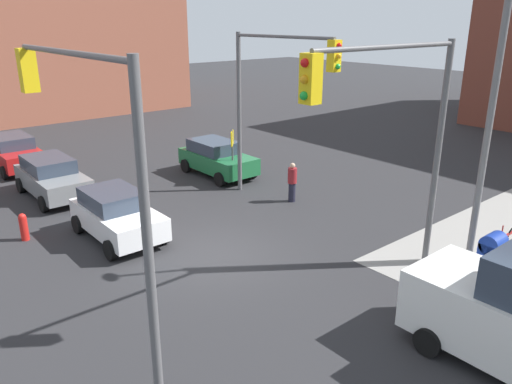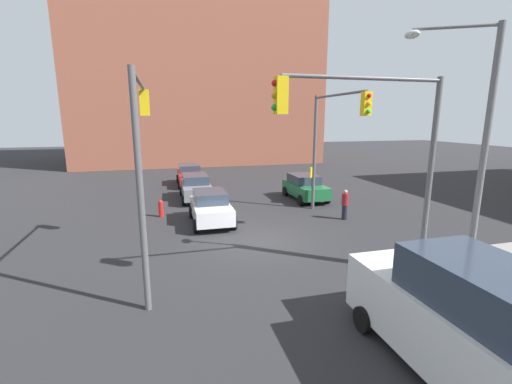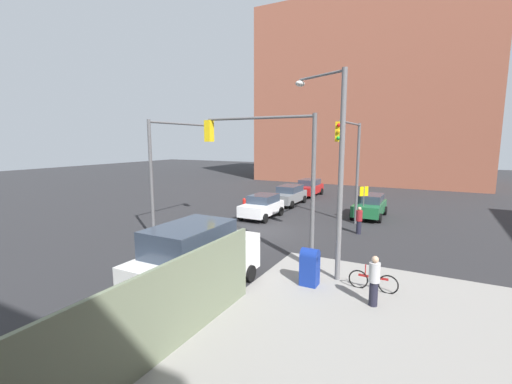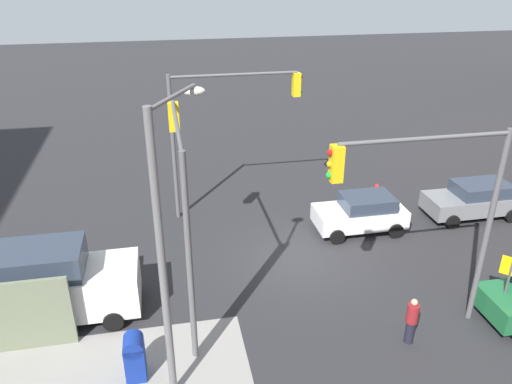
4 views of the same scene
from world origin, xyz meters
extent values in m
plane|color=#28282B|center=(0.00, 0.00, 0.00)|extent=(120.00, 120.00, 0.00)
cylinder|color=#59595B|center=(-4.50, 4.50, 3.25)|extent=(0.18, 0.18, 6.50)
cylinder|color=#59595B|center=(-2.00, 4.50, 6.38)|extent=(5.00, 0.12, 0.12)
cube|color=yellow|center=(0.50, 4.50, 5.85)|extent=(0.32, 0.36, 1.00)
sphere|color=red|center=(0.68, 4.50, 6.17)|extent=(0.18, 0.18, 0.18)
sphere|color=orange|center=(0.68, 4.50, 5.85)|extent=(0.18, 0.18, 0.18)
sphere|color=green|center=(0.68, 4.50, 5.53)|extent=(0.18, 0.18, 0.18)
cylinder|color=#59595B|center=(4.50, -4.50, 3.25)|extent=(0.18, 0.18, 6.50)
cylinder|color=#59595B|center=(1.80, -4.50, 6.38)|extent=(5.39, 0.12, 0.12)
cube|color=yellow|center=(-0.89, -4.50, 5.85)|extent=(0.32, 0.36, 1.00)
sphere|color=red|center=(-1.07, -4.50, 6.17)|extent=(0.18, 0.18, 0.18)
sphere|color=orange|center=(-1.07, -4.50, 5.85)|extent=(0.18, 0.18, 0.18)
sphere|color=green|center=(-1.07, -4.50, 5.53)|extent=(0.18, 0.18, 0.18)
cylinder|color=#59595B|center=(4.50, 4.50, 3.25)|extent=(0.18, 0.18, 6.50)
cylinder|color=#59595B|center=(4.50, 1.91, 6.38)|extent=(0.12, 5.17, 0.12)
cube|color=yellow|center=(4.50, -0.67, 5.85)|extent=(0.36, 0.32, 1.00)
sphere|color=red|center=(4.50, -0.85, 6.17)|extent=(0.18, 0.18, 0.18)
sphere|color=orange|center=(4.50, -0.85, 5.85)|extent=(0.18, 0.18, 0.18)
sphere|color=green|center=(4.50, -0.85, 5.53)|extent=(0.18, 0.18, 0.18)
cylinder|color=slate|center=(5.20, 5.80, 4.00)|extent=(0.20, 0.20, 8.00)
cylinder|color=#4C4C4C|center=(-5.40, 4.80, 1.20)|extent=(0.08, 0.08, 2.40)
cube|color=yellow|center=(-5.40, 4.80, 2.05)|extent=(0.48, 0.48, 0.64)
cube|color=navy|center=(6.20, 5.00, 0.57)|extent=(0.56, 0.64, 1.15)
cylinder|color=navy|center=(6.20, 5.00, 1.15)|extent=(0.56, 0.64, 0.56)
cylinder|color=red|center=(-5.00, -4.20, 0.40)|extent=(0.26, 0.26, 0.80)
sphere|color=red|center=(-5.00, -4.20, 0.82)|extent=(0.24, 0.24, 0.24)
cube|color=white|center=(-3.12, -1.72, 0.70)|extent=(3.84, 1.80, 0.75)
cube|color=#2D3847|center=(-3.42, -1.72, 1.35)|extent=(2.15, 1.58, 0.55)
cylinder|color=black|center=(-1.81, -0.82, 0.32)|extent=(0.64, 0.22, 0.64)
cylinder|color=black|center=(-1.81, -2.62, 0.32)|extent=(0.64, 0.22, 0.64)
cylinder|color=black|center=(-4.42, -0.82, 0.32)|extent=(0.64, 0.22, 0.64)
cylinder|color=black|center=(-4.42, -2.62, 0.32)|extent=(0.64, 0.22, 0.64)
cube|color=#1E6638|center=(-6.78, 4.99, 0.70)|extent=(4.06, 1.80, 0.75)
cube|color=#2D3847|center=(-7.11, 4.99, 1.35)|extent=(2.27, 1.58, 0.55)
cylinder|color=black|center=(-5.40, 5.89, 0.32)|extent=(0.64, 0.22, 0.64)
cylinder|color=black|center=(-5.40, 4.09, 0.32)|extent=(0.64, 0.22, 0.64)
cylinder|color=black|center=(-8.16, 5.89, 0.32)|extent=(0.64, 0.22, 0.64)
cylinder|color=black|center=(-8.16, 4.09, 0.32)|extent=(0.64, 0.22, 0.64)
cube|color=#B21919|center=(-13.93, -2.00, 0.70)|extent=(4.22, 1.80, 0.75)
cube|color=#2D3847|center=(-14.26, -2.00, 1.35)|extent=(2.36, 1.58, 0.55)
cylinder|color=black|center=(-12.49, -1.10, 0.32)|extent=(0.64, 0.22, 0.64)
cylinder|color=black|center=(-12.49, -2.90, 0.32)|extent=(0.64, 0.22, 0.64)
cylinder|color=black|center=(-15.36, -1.10, 0.32)|extent=(0.64, 0.22, 0.64)
cube|color=slate|center=(-8.67, -1.97, 0.70)|extent=(4.30, 1.80, 0.75)
cube|color=#2D3847|center=(-9.01, -1.97, 1.35)|extent=(2.41, 1.58, 0.55)
cylinder|color=black|center=(-7.20, -1.07, 0.32)|extent=(0.64, 0.22, 0.64)
cylinder|color=black|center=(-7.20, -2.87, 0.32)|extent=(0.64, 0.22, 0.64)
cylinder|color=black|center=(-10.13, -1.07, 0.32)|extent=(0.64, 0.22, 0.64)
cylinder|color=black|center=(-10.13, -2.87, 0.32)|extent=(0.64, 0.22, 0.64)
cylinder|color=black|center=(6.95, 0.75, 0.32)|extent=(0.64, 0.22, 0.64)
cylinder|color=black|center=(6.95, 2.85, 0.32)|extent=(0.64, 0.22, 0.64)
cylinder|color=maroon|center=(-2.00, 5.20, 1.09)|extent=(0.36, 0.36, 0.62)
sphere|color=tan|center=(-2.00, 5.20, 1.50)|extent=(0.21, 0.21, 0.21)
cylinder|color=#1E1E2D|center=(-2.00, 5.20, 0.39)|extent=(0.28, 0.28, 0.78)
torus|color=black|center=(5.60, 7.72, 0.33)|extent=(0.05, 0.71, 0.71)
torus|color=black|center=(5.60, 6.68, 0.33)|extent=(0.05, 0.71, 0.71)
cube|color=maroon|center=(5.60, 7.20, 0.51)|extent=(0.04, 1.04, 0.08)
cylinder|color=maroon|center=(5.60, 6.92, 0.75)|extent=(0.04, 0.04, 0.40)
camera|label=1|loc=(11.59, -8.02, 6.99)|focal=35.00mm
camera|label=2|loc=(13.68, -3.82, 5.22)|focal=24.00mm
camera|label=3|loc=(17.99, 8.91, 5.39)|focal=24.00mm
camera|label=4|loc=(4.95, 16.05, 10.74)|focal=35.00mm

